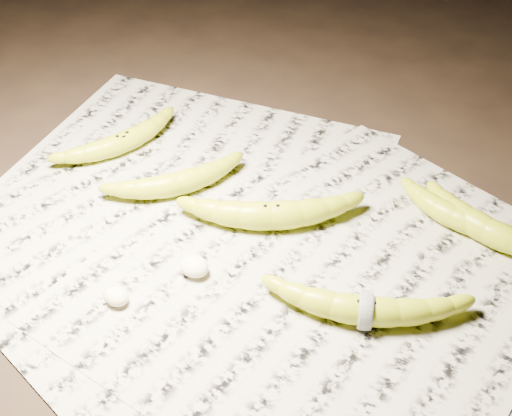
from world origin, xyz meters
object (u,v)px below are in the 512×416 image
Objects in this scene: banana_left_b at (178,181)px; banana_center at (271,214)px; banana_upper_a at (488,228)px; banana_upper_b at (456,215)px; banana_left_a at (122,140)px; banana_taped at (366,309)px.

banana_center is (0.16, 0.02, 0.00)m from banana_left_b.
banana_upper_b is (-0.05, 0.00, -0.00)m from banana_upper_a.
banana_left_a is 0.53m from banana_upper_b.
banana_left_b is 0.16m from banana_center.
banana_left_b is at bearing -150.05° from banana_upper_a.
banana_upper_b is at bearing 58.38° from banana_taped.
banana_taped is at bearing -59.88° from banana_center.
banana_center is 0.30m from banana_upper_a.
banana_center is 1.34× the size of banana_upper_b.
banana_taped reaches higher than banana_left_b.
banana_upper_a is at bearing -7.86° from banana_center.
banana_left_b is at bearing -151.56° from banana_upper_b.
banana_left_b is at bearing -86.55° from banana_left_a.
banana_center reaches higher than banana_upper_b.
banana_left_a is 1.05× the size of banana_left_b.
banana_upper_b is (0.51, 0.15, 0.00)m from banana_left_a.
banana_taped is at bearing -84.91° from banana_left_a.
banana_upper_b is (0.21, 0.16, -0.00)m from banana_center.
banana_center is at bearing -76.98° from banana_left_a.
banana_left_b is 0.95× the size of banana_upper_a.
banana_center is at bearing -51.46° from banana_left_b.
banana_left_b is 0.35m from banana_taped.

